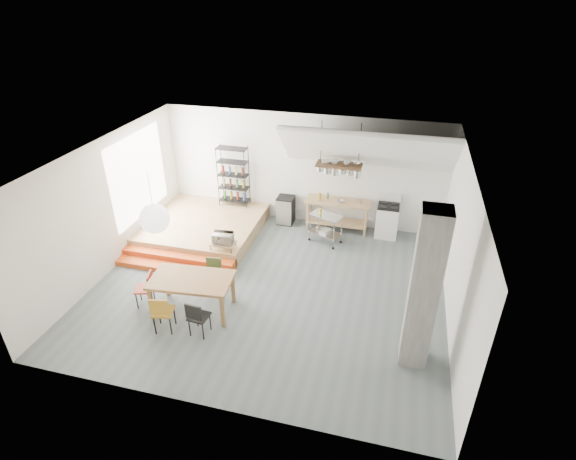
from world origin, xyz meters
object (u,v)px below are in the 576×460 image
(dining_table, at_px, (192,282))
(rolling_cart, at_px, (326,225))
(mini_fridge, at_px, (286,210))
(stove, at_px, (387,220))

(dining_table, distance_m, rolling_cart, 4.21)
(dining_table, relative_size, mini_fridge, 2.20)
(stove, distance_m, rolling_cart, 1.77)
(dining_table, xyz_separation_m, mini_fridge, (0.91, 4.39, -0.32))
(dining_table, height_order, mini_fridge, same)
(dining_table, relative_size, rolling_cart, 1.92)
(stove, relative_size, mini_fridge, 1.44)
(rolling_cart, xyz_separation_m, mini_fridge, (-1.34, 0.83, -0.13))
(dining_table, bearing_deg, stove, 43.36)
(dining_table, distance_m, mini_fridge, 4.49)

